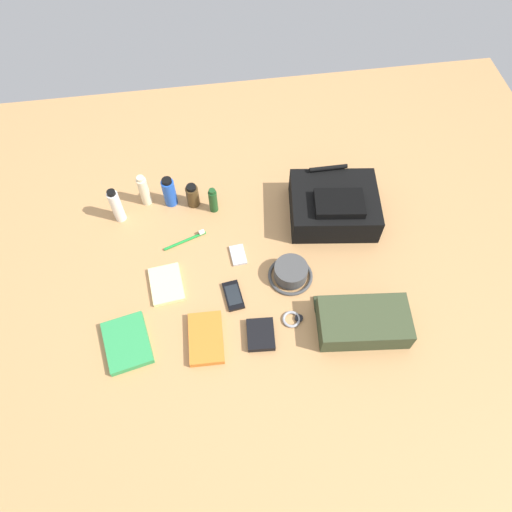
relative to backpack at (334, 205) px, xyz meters
name	(u,v)px	position (x,y,z in m)	size (l,w,h in m)	color
ground_plane	(256,263)	(-0.32, -0.17, -0.07)	(2.64, 2.02, 0.02)	tan
backpack	(334,205)	(0.00, 0.00, 0.00)	(0.35, 0.31, 0.14)	black
toiletry_pouch	(363,321)	(-0.01, -0.47, -0.02)	(0.31, 0.23, 0.09)	#384228
bucket_hat	(291,273)	(-0.21, -0.25, -0.03)	(0.16, 0.16, 0.06)	#444444
toothpaste_tube	(116,206)	(-0.81, 0.10, 0.02)	(0.04, 0.04, 0.16)	white
lotion_bottle	(144,191)	(-0.71, 0.17, 0.01)	(0.04, 0.04, 0.14)	beige
deodorant_spray	(169,192)	(-0.61, 0.15, 0.00)	(0.05, 0.05, 0.13)	blue
cologne_bottle	(193,196)	(-0.53, 0.13, -0.01)	(0.05, 0.05, 0.10)	#473319
shampoo_bottle	(213,200)	(-0.45, 0.09, -0.01)	(0.03, 0.03, 0.12)	#19471E
paperback_novel	(127,343)	(-0.78, -0.42, -0.05)	(0.17, 0.21, 0.03)	#2D934C
travel_guidebook	(206,338)	(-0.53, -0.44, -0.05)	(0.12, 0.18, 0.02)	orange
cell_phone	(233,296)	(-0.42, -0.30, -0.06)	(0.07, 0.12, 0.01)	black
media_player	(238,255)	(-0.38, -0.13, -0.06)	(0.06, 0.09, 0.01)	#B7B7BC
wristwatch	(292,319)	(-0.23, -0.41, -0.06)	(0.07, 0.06, 0.01)	#99999E
toothbrush	(188,239)	(-0.56, -0.04, -0.06)	(0.16, 0.07, 0.02)	#198C33
wallet	(261,335)	(-0.35, -0.46, -0.05)	(0.09, 0.11, 0.02)	black
notepad	(166,284)	(-0.65, -0.22, -0.05)	(0.11, 0.15, 0.02)	beige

